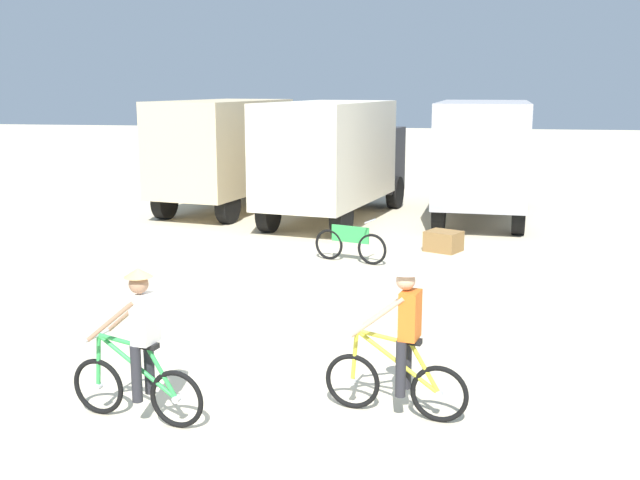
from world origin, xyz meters
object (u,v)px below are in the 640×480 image
box_truck_tan_camper (232,149)px  box_truck_grey_hauler (483,154)px  bicycle_spare (350,244)px  cyclist_cowboy_hat (401,347)px  cyclist_orange_shirt (139,351)px  box_truck_cream_rv (335,155)px  supply_crate (443,241)px

box_truck_tan_camper → box_truck_grey_hauler: bearing=-2.9°
bicycle_spare → box_truck_grey_hauler: bearing=64.0°
box_truck_grey_hauler → cyclist_cowboy_hat: bearing=-95.8°
bicycle_spare → cyclist_cowboy_hat: bearing=-78.4°
cyclist_orange_shirt → cyclist_cowboy_hat: (2.92, 0.65, 0.00)m
cyclist_orange_shirt → cyclist_cowboy_hat: bearing=12.6°
box_truck_cream_rv → supply_crate: size_ratio=9.40×
supply_crate → bicycle_spare: bearing=-143.6°
bicycle_spare → box_truck_cream_rv: bearing=102.4°
box_truck_grey_hauler → supply_crate: (-1.00, -4.66, -1.64)m
cyclist_orange_shirt → bicycle_spare: (1.33, 8.35, -0.45)m
cyclist_orange_shirt → box_truck_tan_camper: bearing=102.2°
box_truck_cream_rv → cyclist_cowboy_hat: box_truck_cream_rv is taller
supply_crate → box_truck_cream_rv: bearing=130.6°
box_truck_cream_rv → cyclist_orange_shirt: size_ratio=3.89×
cyclist_cowboy_hat → box_truck_cream_rv: bearing=101.9°
bicycle_spare → supply_crate: 2.48m
box_truck_tan_camper → bicycle_spare: size_ratio=4.27×
box_truck_grey_hauler → supply_crate: 5.04m
cyclist_cowboy_hat → supply_crate: size_ratio=2.42×
box_truck_cream_rv → box_truck_grey_hauler: (4.12, 1.03, 0.00)m
box_truck_cream_rv → bicycle_spare: (1.12, -5.10, -1.48)m
box_truck_tan_camper → cyclist_cowboy_hat: box_truck_tan_camper is taller
box_truck_grey_hauler → cyclist_orange_shirt: (-4.33, -14.49, -1.03)m
box_truck_cream_rv → cyclist_orange_shirt: 13.50m
box_truck_tan_camper → box_truck_cream_rv: 3.70m
bicycle_spare → supply_crate: bicycle_spare is taller
box_truck_tan_camper → box_truck_grey_hauler: size_ratio=1.03×
box_truck_tan_camper → box_truck_grey_hauler: (7.53, -0.38, 0.00)m
cyclist_cowboy_hat → bicycle_spare: bearing=101.6°
box_truck_grey_hauler → bicycle_spare: 6.99m
cyclist_orange_shirt → bicycle_spare: bearing=81.0°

